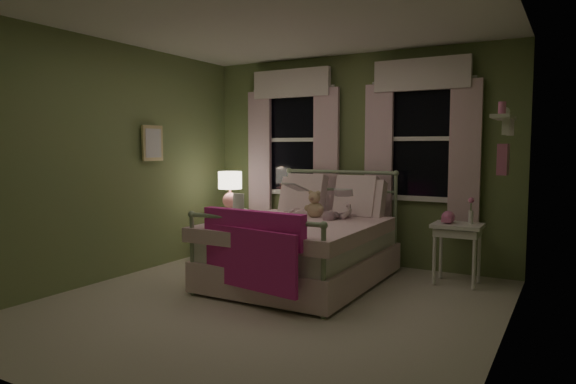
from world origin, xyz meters
The scene contains 18 objects.
room_shell centered at (0.00, 0.00, 1.30)m, with size 4.20×4.20×4.20m.
bed centered at (-0.10, 0.93, 0.38)m, with size 1.58×2.04×1.18m.
pink_throw centered at (-0.10, -0.09, 0.61)m, with size 1.10×0.28×0.71m.
child_left centered at (-0.38, 1.35, 0.95)m, with size 0.27×0.18×0.75m, color #F7D1DD.
child_right centered at (0.18, 1.35, 0.93)m, with size 0.35×0.27×0.71m, color #F7D1DD.
book_left centered at (-0.38, 1.10, 0.96)m, with size 0.20×0.27×0.03m, color beige.
book_right centered at (0.18, 1.10, 0.92)m, with size 0.20×0.27×0.02m, color beige.
teddy_bear centered at (-0.10, 1.20, 0.79)m, with size 0.23×0.19×0.31m.
nightstand_left centered at (-1.43, 1.43, 0.42)m, with size 0.46×0.46×0.65m.
table_lamp centered at (-1.43, 1.43, 0.95)m, with size 0.30×0.30×0.47m.
book_nightstand centered at (-1.33, 1.35, 0.66)m, with size 0.16×0.22×0.02m, color beige.
nightstand_right centered at (1.37, 1.61, 0.55)m, with size 0.50×0.40×0.64m.
pink_toy centered at (1.27, 1.61, 0.71)m, with size 0.14×0.19×0.14m.
bud_vase centered at (1.49, 1.66, 0.79)m, with size 0.06×0.06×0.28m.
window_left centered at (-0.85, 2.03, 1.62)m, with size 1.34×0.13×1.96m.
window_right centered at (0.85, 2.03, 1.62)m, with size 1.34×0.13×1.96m.
wall_shelf centered at (1.90, 0.70, 1.52)m, with size 0.15×0.50×0.60m.
framed_picture centered at (-1.95, 0.60, 1.50)m, with size 0.03×0.32×0.42m.
Camera 1 is at (2.44, -3.91, 1.45)m, focal length 32.00 mm.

